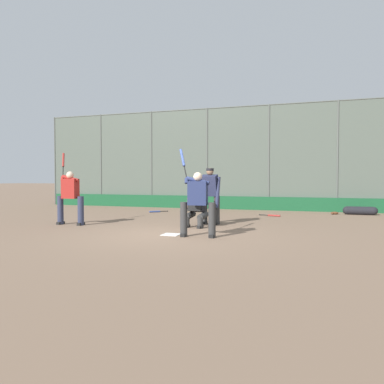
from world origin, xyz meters
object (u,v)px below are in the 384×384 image
Objects in this scene: umpire_home at (210,194)px; batter_on_deck at (70,196)px; spare_bat_by_padding at (156,212)px; batter_at_plate at (197,202)px; equipment_bag_dugout_side at (360,211)px; fielding_glove_on_dirt at (334,213)px; catcher_behind_plate at (196,205)px; spare_bat_near_backstop at (272,215)px.

batter_on_deck reaches higher than umpire_home.
umpire_home is 2.74× the size of spare_bat_by_padding.
batter_at_plate is 8.53m from equipment_bag_dugout_side.
spare_bat_by_padding is 7.20m from fielding_glove_on_dirt.
batter_at_plate is 4.55m from batter_on_deck.
catcher_behind_plate is 0.96× the size of equipment_bag_dugout_side.
catcher_behind_plate is 3.91m from batter_on_deck.
catcher_behind_plate is 0.55× the size of batter_on_deck.
catcher_behind_plate reaches higher than spare_bat_near_backstop.
batter_on_deck reaches higher than equipment_bag_dugout_side.
umpire_home is (0.39, -2.53, 0.08)m from batter_at_plate.
batter_at_plate is 2.64× the size of spare_bat_near_backstop.
fielding_glove_on_dirt is 0.97m from equipment_bag_dugout_side.
catcher_behind_plate is at bearing 85.19° from spare_bat_by_padding.
catcher_behind_plate is at bearing 80.35° from umpire_home.
fielding_glove_on_dirt is 0.23× the size of equipment_bag_dugout_side.
spare_bat_near_backstop is (-5.61, -4.54, -0.86)m from batter_on_deck.
catcher_behind_plate is 6.77m from fielding_glove_on_dirt.
equipment_bag_dugout_side reaches higher than fielding_glove_on_dirt.
catcher_behind_plate is 0.70× the size of umpire_home.
batter_at_plate is 5.78m from spare_bat_near_backstop.
batter_at_plate is 1.78× the size of catcher_behind_plate.
batter_on_deck is at bearing 24.30° from umpire_home.
catcher_behind_plate reaches higher than equipment_bag_dugout_side.
batter_on_deck is 7.55× the size of fielding_glove_on_dirt.
spare_bat_by_padding is (3.05, -4.03, -0.60)m from catcher_behind_plate.
spare_bat_near_backstop is at bearing -112.83° from umpire_home.
umpire_home is 6.78m from equipment_bag_dugout_side.
equipment_bag_dugout_side is (-4.38, -7.29, -0.70)m from batter_at_plate.
batter_on_deck is 4.84m from spare_bat_by_padding.
umpire_home reaches higher than spare_bat_near_backstop.
fielding_glove_on_dirt is at bearing -120.43° from batter_at_plate.
spare_bat_near_backstop is 1.29× the size of spare_bat_by_padding.
batter_at_plate is 1.83m from catcher_behind_plate.
spare_bat_near_backstop is at bearing -141.33° from batter_on_deck.
umpire_home reaches higher than catcher_behind_plate.
batter_at_plate is 0.97× the size of batter_on_deck.
batter_on_deck is (4.04, 1.47, -0.05)m from umpire_home.
equipment_bag_dugout_side is (-3.19, -1.69, 0.13)m from spare_bat_near_backstop.
fielding_glove_on_dirt is at bearing -142.57° from batter_on_deck.
batter_at_plate is 1.25× the size of umpire_home.
batter_at_plate reaches higher than umpire_home.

